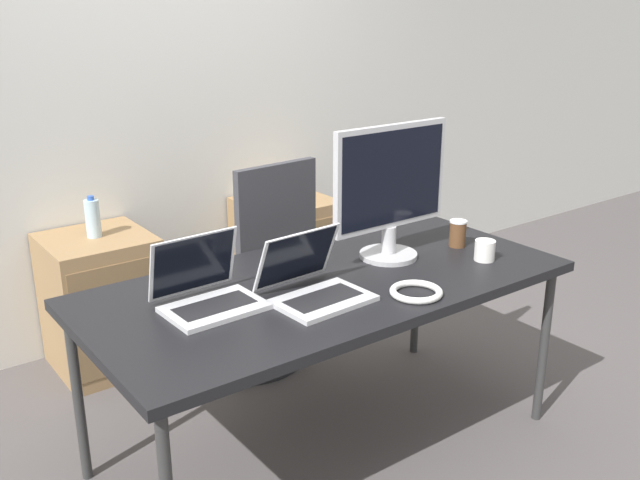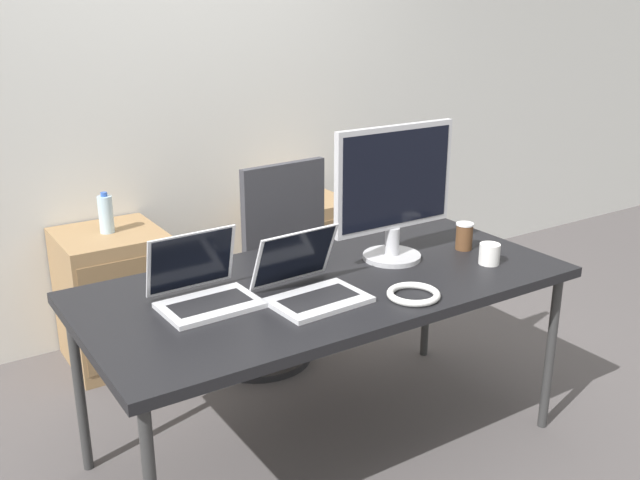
# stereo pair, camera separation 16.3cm
# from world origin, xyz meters

# --- Properties ---
(ground_plane) EXTENTS (14.00, 14.00, 0.00)m
(ground_plane) POSITION_xyz_m (0.00, 0.00, 0.00)
(ground_plane) COLOR #514C4C
(wall_back) EXTENTS (10.00, 0.05, 2.60)m
(wall_back) POSITION_xyz_m (0.00, 1.53, 1.30)
(wall_back) COLOR silver
(wall_back) RESTS_ON ground_plane
(desk) EXTENTS (1.89, 0.92, 0.76)m
(desk) POSITION_xyz_m (0.00, 0.00, 0.71)
(desk) COLOR black
(desk) RESTS_ON ground_plane
(office_chair) EXTENTS (0.56, 0.58, 1.09)m
(office_chair) POSITION_xyz_m (0.14, 0.78, 0.41)
(office_chair) COLOR #232326
(office_chair) RESTS_ON ground_plane
(cabinet_left) EXTENTS (0.50, 0.50, 0.69)m
(cabinet_left) POSITION_xyz_m (-0.48, 1.24, 0.35)
(cabinet_left) COLOR #99754C
(cabinet_left) RESTS_ON ground_plane
(cabinet_right) EXTENTS (0.50, 0.50, 0.69)m
(cabinet_right) POSITION_xyz_m (0.64, 1.24, 0.35)
(cabinet_right) COLOR #99754C
(cabinet_right) RESTS_ON ground_plane
(water_bottle) EXTENTS (0.07, 0.07, 0.21)m
(water_bottle) POSITION_xyz_m (-0.48, 1.24, 0.79)
(water_bottle) COLOR silver
(water_bottle) RESTS_ON cabinet_left
(laptop_left) EXTENTS (0.35, 0.30, 0.25)m
(laptop_left) POSITION_xyz_m (-0.49, 0.05, 0.81)
(laptop_left) COLOR silver
(laptop_left) RESTS_ON desk
(laptop_right) EXTENTS (0.35, 0.35, 0.24)m
(laptop_right) POSITION_xyz_m (-0.14, -0.11, 0.81)
(laptop_right) COLOR silver
(laptop_right) RESTS_ON desk
(monitor) EXTENTS (0.57, 0.24, 0.56)m
(monitor) POSITION_xyz_m (0.36, 0.05, 1.05)
(monitor) COLOR #B7B7BC
(monitor) RESTS_ON desk
(coffee_cup_white) EXTENTS (0.09, 0.09, 0.09)m
(coffee_cup_white) POSITION_xyz_m (0.66, -0.22, 0.80)
(coffee_cup_white) COLOR white
(coffee_cup_white) RESTS_ON desk
(coffee_cup_brown) EXTENTS (0.08, 0.08, 0.12)m
(coffee_cup_brown) POSITION_xyz_m (0.70, -0.03, 0.82)
(coffee_cup_brown) COLOR brown
(coffee_cup_brown) RESTS_ON desk
(cable_coil) EXTENTS (0.20, 0.20, 0.03)m
(cable_coil) POSITION_xyz_m (0.17, -0.32, 0.77)
(cable_coil) COLOR white
(cable_coil) RESTS_ON desk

